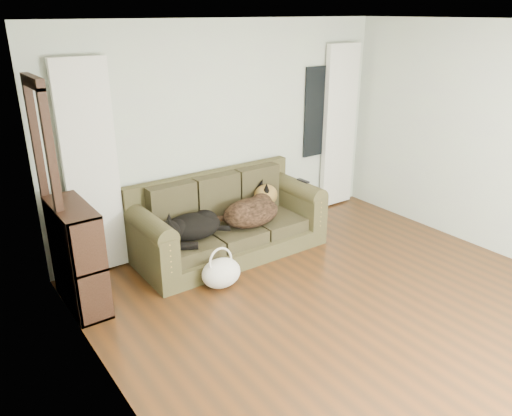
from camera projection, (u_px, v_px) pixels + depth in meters
floor at (375, 322)px, 4.60m from camera, size 5.00×5.00×0.00m
ceiling at (406, 22)px, 3.64m from camera, size 5.00×5.00×0.00m
wall_back at (227, 133)px, 6.01m from camera, size 4.50×0.04×2.60m
wall_left at (130, 264)px, 2.91m from camera, size 0.04×5.00×2.60m
curtain_left at (91, 171)px, 5.09m from camera, size 0.55×0.08×2.25m
curtain_right at (339, 127)px, 6.98m from camera, size 0.55×0.08×2.25m
window_pane at (319, 112)px, 6.73m from camera, size 0.50×0.03×1.20m
door_casing at (52, 200)px, 4.58m from camera, size 0.07×0.60×2.10m
sofa at (230, 217)px, 5.76m from camera, size 2.20×0.95×0.90m
dog_black_lab at (190, 228)px, 5.41m from camera, size 0.70×0.52×0.28m
dog_shepherd at (252, 212)px, 5.82m from camera, size 0.82×0.62×0.34m
tv_remote at (303, 181)px, 6.11m from camera, size 0.05×0.17×0.02m
tote_bag at (221, 273)px, 5.14m from camera, size 0.49×0.42×0.31m
bookshelf at (78, 258)px, 4.70m from camera, size 0.42×0.86×1.03m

